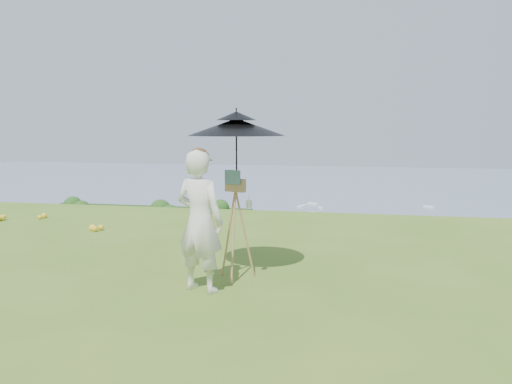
# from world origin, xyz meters

# --- Properties ---
(ground) EXTENTS (14.00, 14.00, 0.00)m
(ground) POSITION_xyz_m (0.00, 0.00, 0.00)
(ground) COLOR #497722
(ground) RESTS_ON ground
(shoreline_tier) EXTENTS (170.00, 28.00, 8.00)m
(shoreline_tier) POSITION_xyz_m (0.00, 75.00, -36.00)
(shoreline_tier) COLOR #656251
(shoreline_tier) RESTS_ON bay_water
(bay_water) EXTENTS (700.00, 700.00, 0.00)m
(bay_water) POSITION_xyz_m (0.00, 240.00, -34.00)
(bay_water) COLOR slate
(bay_water) RESTS_ON ground
(peninsula) EXTENTS (90.00, 60.00, 12.00)m
(peninsula) POSITION_xyz_m (-75.00, 155.00, -29.00)
(peninsula) COLOR #16360E
(peninsula) RESTS_ON bay_water
(slope_trees) EXTENTS (110.00, 50.00, 6.00)m
(slope_trees) POSITION_xyz_m (0.00, 35.00, -15.00)
(slope_trees) COLOR #164414
(slope_trees) RESTS_ON forest_slope
(harbor_town) EXTENTS (110.00, 22.00, 5.00)m
(harbor_town) POSITION_xyz_m (0.00, 75.00, -29.50)
(harbor_town) COLOR beige
(harbor_town) RESTS_ON shoreline_tier
(moored_boats) EXTENTS (140.00, 140.00, 0.70)m
(moored_boats) POSITION_xyz_m (-12.50, 161.00, -33.65)
(moored_boats) COLOR white
(moored_boats) RESTS_ON bay_water
(wildflowers) EXTENTS (10.00, 10.50, 0.12)m
(wildflowers) POSITION_xyz_m (0.00, 0.25, 0.06)
(wildflowers) COLOR yellow
(wildflowers) RESTS_ON ground
(painter) EXTENTS (0.71, 0.57, 1.68)m
(painter) POSITION_xyz_m (0.59, 1.16, 0.84)
(painter) COLOR white
(painter) RESTS_ON ground
(field_easel) EXTENTS (0.70, 0.70, 1.41)m
(field_easel) POSITION_xyz_m (0.90, 1.69, 0.71)
(field_easel) COLOR #AD8248
(field_easel) RESTS_ON ground
(sun_umbrella) EXTENTS (1.42, 1.42, 1.02)m
(sun_umbrella) POSITION_xyz_m (0.91, 1.72, 1.67)
(sun_umbrella) COLOR black
(sun_umbrella) RESTS_ON field_easel
(painter_cap) EXTENTS (0.28, 0.31, 0.10)m
(painter_cap) POSITION_xyz_m (0.59, 1.16, 1.64)
(painter_cap) COLOR #CF7472
(painter_cap) RESTS_ON painter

